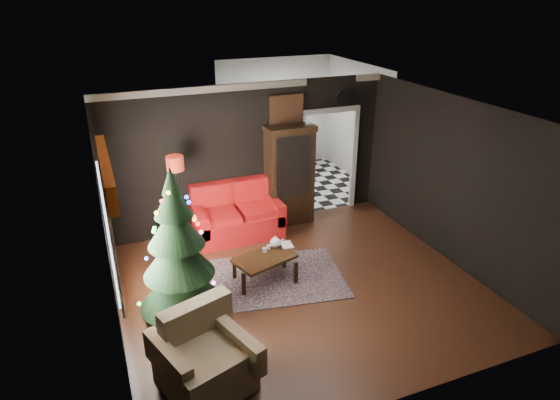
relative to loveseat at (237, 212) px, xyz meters
name	(u,v)px	position (x,y,z in m)	size (l,w,h in m)	color
floor	(301,287)	(0.40, -2.05, -0.50)	(5.50, 5.50, 0.00)	black
ceiling	(305,114)	(0.40, -2.05, 2.30)	(5.50, 5.50, 0.00)	white
wall_back	(249,157)	(0.40, 0.45, 0.90)	(5.50, 5.50, 0.00)	black
wall_front	(402,301)	(0.40, -4.55, 0.90)	(5.50, 5.50, 0.00)	black
wall_left	(107,241)	(-2.35, -2.05, 0.90)	(5.50, 5.50, 0.00)	black
wall_right	(453,182)	(3.15, -2.05, 0.90)	(5.50, 5.50, 0.00)	black
doorway	(328,163)	(2.10, 0.45, 0.55)	(1.10, 0.10, 2.10)	silver
left_window	(109,230)	(-2.31, -1.85, 0.95)	(0.05, 1.60, 1.40)	white
valance	(106,171)	(-2.23, -1.85, 1.77)	(0.12, 2.10, 0.35)	#8E3309
kitchen_floor	(297,185)	(2.10, 1.95, -0.50)	(3.00, 3.00, 0.00)	white
kitchen_window	(275,102)	(2.10, 3.40, 1.20)	(0.70, 0.06, 0.70)	white
rug	(276,278)	(0.12, -1.66, -0.49)	(2.18, 1.58, 0.01)	#362631
loveseat	(237,212)	(0.00, 0.00, 0.00)	(1.70, 0.90, 1.00)	maroon
curio_cabinet	(289,177)	(1.15, 0.22, 0.45)	(0.90, 0.45, 1.90)	black
floor_lamp	(179,207)	(-1.09, -0.12, 0.33)	(0.32, 0.32, 1.89)	black
christmas_tree	(177,250)	(-1.47, -1.99, 0.55)	(1.19, 1.19, 2.28)	#0A3413
armchair	(204,355)	(-1.50, -3.52, -0.04)	(0.98, 0.98, 1.00)	#B9A891
coffee_table	(265,269)	(-0.07, -1.65, -0.27)	(0.95, 0.57, 0.43)	black
teapot	(275,242)	(0.20, -1.43, 0.04)	(0.20, 0.20, 0.19)	white
cup_a	(265,250)	(-0.01, -1.49, -0.03)	(0.08, 0.08, 0.07)	beige
cup_b	(269,247)	(0.09, -1.43, -0.03)	(0.07, 0.07, 0.06)	#EAEACE
book	(281,239)	(0.31, -1.43, 0.07)	(0.19, 0.02, 0.25)	#9F7A5B
wall_clock	(343,98)	(2.35, 0.40, 1.88)	(0.32, 0.32, 0.06)	white
painting	(286,110)	(1.15, 0.41, 1.75)	(0.62, 0.05, 0.52)	#B18546
kitchen_counter	(279,152)	(2.10, 3.15, -0.05)	(1.80, 0.60, 0.90)	silver
kitchen_table	(291,176)	(1.80, 1.65, -0.12)	(0.70, 0.70, 0.75)	brown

